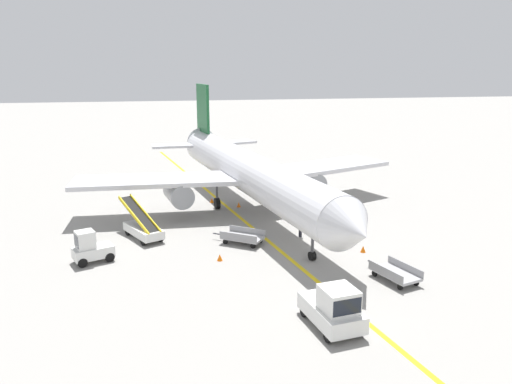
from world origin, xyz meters
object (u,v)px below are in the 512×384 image
(safety_cone_nose_right, at_px, (239,205))
(safety_cone_nose_left, at_px, (212,200))
(airliner, at_px, (247,171))
(belt_loader_forward_hold, at_px, (143,227))
(ground_crew_marshaller, at_px, (300,225))
(baggage_cart_empty_trailing, at_px, (243,237))
(safety_cone_wingtip_left, at_px, (317,216))
(safety_cone_tail_area, at_px, (220,257))
(baggage_cart_loaded, at_px, (395,273))
(baggage_tug_near_wing, at_px, (90,248))
(safety_cone_wingtip_right, at_px, (363,249))
(pushback_tug, at_px, (334,308))

(safety_cone_nose_right, bearing_deg, safety_cone_nose_left, 138.55)
(airliner, relative_size, safety_cone_nose_left, 80.04)
(belt_loader_forward_hold, distance_m, ground_crew_marshaller, 11.31)
(baggage_cart_empty_trailing, relative_size, ground_crew_marshaller, 2.08)
(safety_cone_wingtip_left, xyz_separation_m, safety_cone_tail_area, (-8.86, -7.41, 0.00))
(ground_crew_marshaller, bearing_deg, safety_cone_nose_right, 109.78)
(belt_loader_forward_hold, xyz_separation_m, baggage_cart_loaded, (14.35, -10.39, -0.31))
(baggage_cart_loaded, bearing_deg, baggage_cart_empty_trailing, 133.84)
(baggage_cart_empty_trailing, bearing_deg, safety_cone_nose_left, 94.81)
(baggage_tug_near_wing, relative_size, safety_cone_nose_left, 6.17)
(baggage_tug_near_wing, relative_size, ground_crew_marshaller, 1.60)
(safety_cone_nose_right, distance_m, safety_cone_wingtip_left, 7.33)
(airliner, distance_m, ground_crew_marshaller, 8.24)
(safety_cone_wingtip_right, height_order, safety_cone_tail_area, same)
(baggage_cart_loaded, xyz_separation_m, ground_crew_marshaller, (-3.22, 8.43, 0.44))
(airliner, xyz_separation_m, pushback_tug, (0.51, -20.24, -2.42))
(airliner, bearing_deg, safety_cone_wingtip_left, -33.53)
(safety_cone_wingtip_left, bearing_deg, baggage_cart_empty_trailing, -146.55)
(pushback_tug, xyz_separation_m, safety_cone_wingtip_right, (5.31, 9.04, -0.77))
(baggage_cart_empty_trailing, xyz_separation_m, safety_cone_wingtip_left, (6.91, 4.56, -0.25))
(pushback_tug, relative_size, baggage_cart_loaded, 1.00)
(belt_loader_forward_hold, bearing_deg, baggage_tug_near_wing, -127.29)
(pushback_tug, bearing_deg, belt_loader_forward_hold, 121.49)
(airliner, xyz_separation_m, ground_crew_marshaller, (2.59, -7.41, -2.51))
(pushback_tug, distance_m, baggage_cart_loaded, 6.90)
(safety_cone_nose_right, height_order, safety_cone_tail_area, same)
(baggage_cart_empty_trailing, distance_m, safety_cone_nose_left, 11.14)
(belt_loader_forward_hold, height_order, baggage_cart_empty_trailing, belt_loader_forward_hold)
(safety_cone_wingtip_left, bearing_deg, safety_cone_nose_right, 140.82)
(baggage_cart_empty_trailing, bearing_deg, belt_loader_forward_hold, 159.54)
(baggage_tug_near_wing, bearing_deg, baggage_cart_loaded, -19.88)
(safety_cone_wingtip_right, bearing_deg, safety_cone_tail_area, 177.81)
(baggage_tug_near_wing, relative_size, belt_loader_forward_hold, 0.54)
(safety_cone_tail_area, bearing_deg, ground_crew_marshaller, 28.62)
(pushback_tug, xyz_separation_m, safety_cone_wingtip_left, (4.66, 16.81, -0.77))
(baggage_cart_empty_trailing, distance_m, safety_cone_nose_right, 9.28)
(belt_loader_forward_hold, relative_size, baggage_cart_loaded, 1.32)
(pushback_tug, height_order, safety_cone_nose_left, pushback_tug)
(pushback_tug, relative_size, safety_cone_tail_area, 8.73)
(baggage_tug_near_wing, bearing_deg, safety_cone_tail_area, -9.35)
(ground_crew_marshaller, relative_size, safety_cone_nose_right, 3.86)
(safety_cone_tail_area, bearing_deg, safety_cone_wingtip_left, 39.89)
(baggage_cart_loaded, xyz_separation_m, baggage_cart_empty_trailing, (-7.54, 7.85, 0.00))
(belt_loader_forward_hold, relative_size, baggage_cart_empty_trailing, 1.43)
(baggage_tug_near_wing, bearing_deg, baggage_cart_empty_trailing, 8.79)
(safety_cone_wingtip_right, bearing_deg, safety_cone_wingtip_left, 94.76)
(belt_loader_forward_hold, height_order, ground_crew_marshaller, belt_loader_forward_hold)
(baggage_cart_loaded, xyz_separation_m, safety_cone_wingtip_right, (0.02, 4.64, -0.25))
(pushback_tug, bearing_deg, ground_crew_marshaller, 80.80)
(belt_loader_forward_hold, xyz_separation_m, safety_cone_nose_right, (8.04, 6.65, -0.56))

